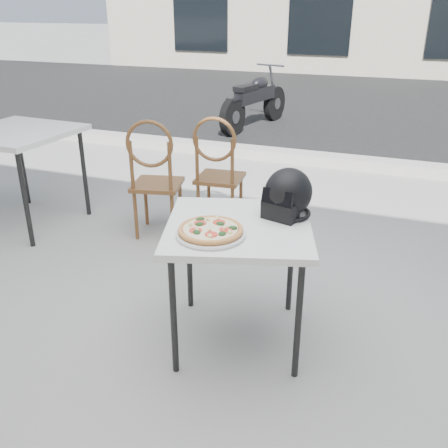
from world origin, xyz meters
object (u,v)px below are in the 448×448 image
(cafe_chair_main, at_px, (218,167))
(plate, at_px, (211,234))
(helmet, at_px, (287,195))
(cafe_table_side, at_px, (17,139))
(pizza, at_px, (211,229))
(motorcycle, at_px, (255,101))
(cafe_chair_side, at_px, (154,173))
(cafe_table_main, at_px, (239,235))

(cafe_chair_main, bearing_deg, plate, 105.21)
(helmet, xyz_separation_m, cafe_chair_main, (-0.86, 1.18, -0.28))
(cafe_table_side, bearing_deg, pizza, -26.78)
(cafe_table_side, relative_size, motorcycle, 0.50)
(pizza, relative_size, cafe_chair_main, 0.37)
(cafe_table_side, xyz_separation_m, motorcycle, (0.71, 4.12, -0.34))
(plate, distance_m, cafe_chair_side, 1.56)
(cafe_chair_main, relative_size, motorcycle, 0.54)
(cafe_table_main, height_order, helmet, helmet)
(cafe_table_main, distance_m, cafe_chair_main, 1.54)
(helmet, bearing_deg, cafe_table_main, -119.13)
(pizza, bearing_deg, cafe_chair_side, 128.50)
(cafe_chair_main, relative_size, cafe_chair_side, 0.98)
(cafe_chair_side, bearing_deg, cafe_table_main, 121.90)
(pizza, distance_m, cafe_table_side, 2.37)
(motorcycle, bearing_deg, helmet, -58.06)
(cafe_chair_main, distance_m, motorcycle, 3.72)
(cafe_table_side, height_order, cafe_chair_side, cafe_chair_side)
(motorcycle, bearing_deg, plate, -62.20)
(plate, bearing_deg, helmet, 53.92)
(cafe_chair_side, bearing_deg, pizza, 115.08)
(cafe_table_main, distance_m, motorcycle, 5.23)
(cafe_table_side, relative_size, cafe_chair_side, 0.92)
(cafe_table_main, distance_m, helmet, 0.33)
(helmet, bearing_deg, pizza, -110.79)
(cafe_chair_main, xyz_separation_m, cafe_chair_side, (-0.39, -0.35, 0.01))
(cafe_chair_main, height_order, cafe_table_side, cafe_chair_main)
(plate, xyz_separation_m, helmet, (0.28, 0.38, 0.10))
(pizza, bearing_deg, cafe_table_main, 65.90)
(cafe_chair_side, bearing_deg, motorcycle, -97.09)
(cafe_table_side, bearing_deg, motorcycle, 80.21)
(cafe_table_main, height_order, cafe_table_side, cafe_table_side)
(plate, height_order, pizza, pizza)
(cafe_table_main, bearing_deg, helmet, 45.58)
(pizza, bearing_deg, helmet, 53.91)
(plate, relative_size, helmet, 1.29)
(pizza, height_order, cafe_chair_main, cafe_chair_main)
(helmet, distance_m, cafe_chair_side, 1.52)
(cafe_chair_main, bearing_deg, cafe_chair_side, 36.83)
(motorcycle, bearing_deg, cafe_chair_main, -64.52)
(cafe_table_main, bearing_deg, cafe_chair_side, 135.31)
(helmet, xyz_separation_m, cafe_chair_side, (-1.24, 0.83, -0.27))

